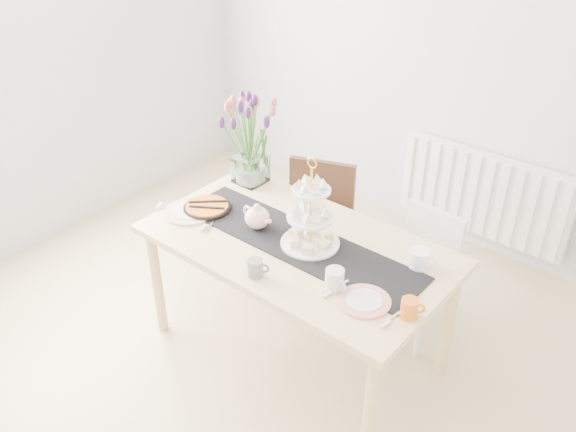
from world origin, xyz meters
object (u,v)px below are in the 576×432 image
Objects in this scene: dining_table at (297,254)px; cream_jug at (419,259)px; chair_brown at (316,220)px; mug_orange at (409,308)px; tulip_vase at (249,129)px; tart_tin at (207,208)px; cake_stand at (311,224)px; mug_grey at (255,268)px; plate_left at (190,212)px; chair_white at (421,263)px; mug_white at (335,279)px; radiator at (483,194)px; plate_right at (364,301)px; teapot at (257,218)px.

cream_jug reaches higher than dining_table.
mug_orange is at bearing -54.62° from chair_brown.
tulip_vase is 0.52m from tart_tin.
chair_brown is 0.76m from cake_stand.
mug_orange is at bearing -80.21° from cream_jug.
cream_jug is 1.10× the size of mug_grey.
cake_stand reaches higher than plate_left.
mug_white is (-0.03, -0.85, 0.37)m from chair_white.
dining_table is 2.54× the size of tulip_vase.
radiator is 2.68× the size of cake_stand.
mug_grey is at bearing -161.85° from plate_right.
chair_brown reaches higher than cream_jug.
mug_grey is 0.31× the size of plate_left.
tulip_vase reaches higher than tart_tin.
tart_tin reaches higher than radiator.
chair_brown is at bearing 117.89° from dining_table.
tulip_vase reaches higher than cream_jug.
tart_tin reaches higher than plate_right.
radiator is 4.48× the size of tart_tin.
tulip_vase is 2.35× the size of tart_tin.
mug_grey is (-0.38, -1.01, 0.37)m from chair_white.
radiator is at bearing 106.43° from mug_white.
tart_tin is 1.13m from plate_right.
teapot is at bearing 6.92° from tart_tin.
cake_stand is 4.23× the size of mug_white.
plate_left is (-1.02, 0.03, -0.05)m from mug_white.
mug_grey is at bearing -86.31° from dining_table.
plate_left is at bearing -176.51° from cream_jug.
teapot reaches higher than chair_brown.
plate_right is (0.78, -0.15, -0.06)m from teapot.
cream_jug reaches higher than plate_right.
plate_right is at bearing -16.02° from mug_grey.
cream_jug is 1.29m from plate_left.
dining_table is 0.22m from cake_stand.
plate_right is (0.51, 0.17, -0.04)m from mug_grey.
cake_stand is at bearing 130.43° from mug_orange.
mug_orange is 0.38× the size of plate_right.
cream_jug is (0.19, -0.45, 0.37)m from chair_white.
teapot is at bearing -170.28° from cake_stand.
chair_white is 8.07× the size of mug_orange.
radiator is 1.23m from chair_brown.
chair_brown is at bearing 65.40° from tart_tin.
chair_white is at bearing 100.09° from cream_jug.
dining_table is 3.57× the size of cake_stand.
tart_tin is (-0.99, -0.74, 0.34)m from chair_white.
cake_stand is 1.67× the size of tart_tin.
chair_white is (0.05, -0.95, -0.02)m from radiator.
plate_left is (-0.71, -0.18, -0.12)m from cake_stand.
radiator is 0.95m from chair_white.
radiator is 13.30× the size of mug_grey.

